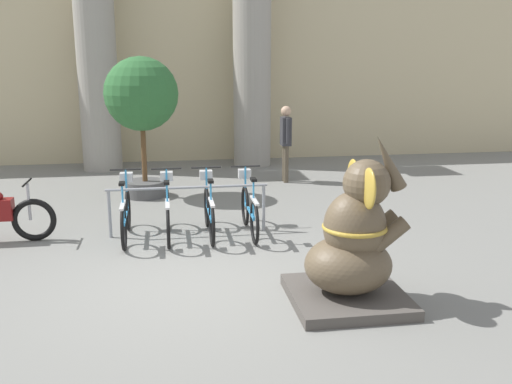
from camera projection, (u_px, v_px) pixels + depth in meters
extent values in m
plane|color=slate|center=(196.00, 281.00, 7.11)|extent=(60.00, 60.00, 0.00)
cube|color=#C6B78E|center=(175.00, 45.00, 14.68)|extent=(20.00, 0.20, 6.00)
cylinder|color=gray|center=(97.00, 66.00, 13.55)|extent=(0.94, 0.94, 5.00)
cylinder|color=gray|center=(252.00, 66.00, 14.12)|extent=(0.94, 0.94, 5.00)
cylinder|color=gray|center=(110.00, 214.00, 8.72)|extent=(0.05, 0.05, 0.75)
cylinder|color=gray|center=(264.00, 208.00, 9.08)|extent=(0.05, 0.05, 0.75)
cylinder|color=gray|center=(188.00, 188.00, 8.81)|extent=(2.50, 0.04, 0.04)
torus|color=black|center=(128.00, 210.00, 9.13)|extent=(0.05, 0.65, 0.65)
torus|color=black|center=(124.00, 228.00, 8.16)|extent=(0.05, 0.65, 0.65)
cube|color=#338CC6|center=(126.00, 216.00, 8.63)|extent=(0.04, 0.90, 0.04)
cube|color=#BCBCBC|center=(122.00, 205.00, 8.08)|extent=(0.06, 0.54, 0.03)
cylinder|color=#338CC6|center=(123.00, 206.00, 8.19)|extent=(0.03, 0.03, 0.62)
cube|color=black|center=(122.00, 184.00, 8.11)|extent=(0.08, 0.18, 0.04)
cylinder|color=#338CC6|center=(127.00, 190.00, 9.01)|extent=(0.03, 0.03, 0.67)
cylinder|color=black|center=(125.00, 170.00, 8.93)|extent=(0.48, 0.03, 0.03)
cube|color=#BCBCBC|center=(126.00, 177.00, 9.06)|extent=(0.20, 0.16, 0.14)
torus|color=black|center=(168.00, 209.00, 9.19)|extent=(0.05, 0.65, 0.65)
torus|color=black|center=(168.00, 227.00, 8.23)|extent=(0.05, 0.65, 0.65)
cube|color=#338CC6|center=(168.00, 214.00, 8.70)|extent=(0.04, 0.90, 0.04)
cube|color=#BCBCBC|center=(167.00, 204.00, 8.15)|extent=(0.06, 0.54, 0.03)
cylinder|color=#338CC6|center=(167.00, 205.00, 8.25)|extent=(0.03, 0.03, 0.62)
cube|color=black|center=(167.00, 183.00, 8.18)|extent=(0.08, 0.18, 0.04)
cylinder|color=#338CC6|center=(167.00, 189.00, 9.08)|extent=(0.03, 0.03, 0.67)
cylinder|color=black|center=(166.00, 169.00, 9.00)|extent=(0.48, 0.03, 0.03)
cube|color=#BCBCBC|center=(167.00, 176.00, 9.13)|extent=(0.20, 0.16, 0.14)
torus|color=black|center=(207.00, 207.00, 9.29)|extent=(0.05, 0.65, 0.65)
torus|color=black|center=(212.00, 225.00, 8.33)|extent=(0.05, 0.65, 0.65)
cube|color=#338CC6|center=(209.00, 212.00, 8.80)|extent=(0.04, 0.90, 0.04)
cube|color=#BCBCBC|center=(212.00, 202.00, 8.25)|extent=(0.06, 0.54, 0.03)
cylinder|color=#338CC6|center=(211.00, 203.00, 8.35)|extent=(0.03, 0.03, 0.62)
cube|color=black|center=(211.00, 181.00, 8.28)|extent=(0.08, 0.18, 0.04)
cylinder|color=#338CC6|center=(207.00, 188.00, 9.18)|extent=(0.03, 0.03, 0.67)
cylinder|color=black|center=(206.00, 167.00, 9.10)|extent=(0.48, 0.03, 0.03)
cube|color=#BCBCBC|center=(206.00, 175.00, 9.23)|extent=(0.20, 0.16, 0.14)
torus|color=black|center=(245.00, 206.00, 9.39)|extent=(0.05, 0.65, 0.65)
torus|color=black|center=(255.00, 223.00, 8.43)|extent=(0.05, 0.65, 0.65)
cube|color=#338CC6|center=(250.00, 211.00, 8.90)|extent=(0.04, 0.90, 0.04)
cube|color=#BCBCBC|center=(255.00, 200.00, 8.35)|extent=(0.06, 0.54, 0.03)
cylinder|color=#338CC6|center=(254.00, 201.00, 8.45)|extent=(0.03, 0.03, 0.62)
cube|color=black|center=(253.00, 180.00, 8.38)|extent=(0.08, 0.18, 0.04)
cylinder|color=#338CC6|center=(245.00, 187.00, 9.28)|extent=(0.03, 0.03, 0.67)
cylinder|color=black|center=(245.00, 166.00, 9.20)|extent=(0.48, 0.03, 0.03)
cube|color=#BCBCBC|center=(245.00, 174.00, 9.33)|extent=(0.20, 0.16, 0.14)
cube|color=#4C4742|center=(347.00, 296.00, 6.49)|extent=(1.28, 1.28, 0.12)
ellipsoid|color=brown|center=(348.00, 265.00, 6.41)|extent=(0.99, 0.88, 0.64)
ellipsoid|color=brown|center=(355.00, 227.00, 6.31)|extent=(0.70, 0.64, 0.82)
sphere|color=brown|center=(367.00, 183.00, 6.21)|extent=(0.53, 0.53, 0.53)
ellipsoid|color=#B79333|center=(353.00, 178.00, 6.46)|extent=(0.08, 0.37, 0.44)
ellipsoid|color=#B79333|center=(369.00, 189.00, 5.95)|extent=(0.08, 0.37, 0.44)
cone|color=brown|center=(388.00, 162.00, 6.20)|extent=(0.45, 0.19, 0.66)
cylinder|color=brown|center=(377.00, 229.00, 6.52)|extent=(0.52, 0.18, 0.46)
cylinder|color=brown|center=(387.00, 237.00, 6.24)|extent=(0.52, 0.18, 0.46)
torus|color=#B79333|center=(355.00, 227.00, 6.31)|extent=(0.73, 0.73, 0.05)
torus|color=black|center=(34.00, 220.00, 8.58)|extent=(0.66, 0.09, 0.66)
cylinder|color=#99999E|center=(29.00, 202.00, 8.51)|extent=(0.04, 0.04, 0.56)
cylinder|color=black|center=(27.00, 182.00, 8.44)|extent=(0.03, 0.55, 0.03)
cylinder|color=brown|center=(285.00, 163.00, 12.71)|extent=(0.11, 0.11, 0.82)
cylinder|color=brown|center=(286.00, 164.00, 12.55)|extent=(0.11, 0.11, 0.82)
cube|color=#333338|center=(286.00, 131.00, 12.46)|extent=(0.20, 0.32, 0.62)
sphere|color=tan|center=(286.00, 111.00, 12.36)|extent=(0.22, 0.22, 0.22)
cylinder|color=#333338|center=(284.00, 129.00, 12.65)|extent=(0.07, 0.07, 0.55)
cylinder|color=#333338|center=(288.00, 131.00, 12.26)|extent=(0.07, 0.07, 0.55)
cylinder|color=#4C4C4C|center=(146.00, 189.00, 11.35)|extent=(0.80, 0.80, 0.32)
cylinder|color=brown|center=(144.00, 153.00, 11.18)|extent=(0.10, 0.10, 1.14)
sphere|color=#2D6633|center=(141.00, 94.00, 10.92)|extent=(1.42, 1.42, 1.42)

